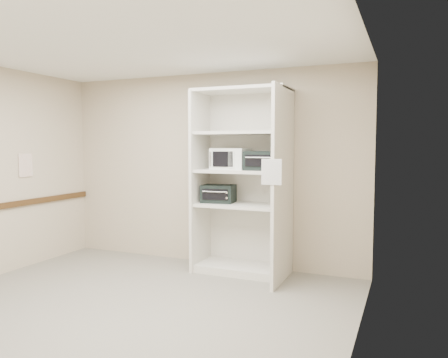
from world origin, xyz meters
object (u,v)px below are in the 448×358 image
at_px(toaster_oven_upper, 262,161).
at_px(toaster_oven_lower, 219,194).
at_px(microwave, 230,159).
at_px(shelving_unit, 245,188).

relative_size(toaster_oven_upper, toaster_oven_lower, 0.99).
bearing_deg(microwave, toaster_oven_upper, -8.10).
bearing_deg(toaster_oven_lower, toaster_oven_upper, -11.36).
height_order(microwave, toaster_oven_lower, microwave).
relative_size(shelving_unit, toaster_oven_lower, 5.69).
xyz_separation_m(toaster_oven_upper, toaster_oven_lower, (-0.63, 0.04, -0.45)).
height_order(microwave, toaster_oven_upper, microwave).
height_order(shelving_unit, toaster_oven_upper, shelving_unit).
xyz_separation_m(shelving_unit, toaster_oven_lower, (-0.38, 0.01, -0.09)).
bearing_deg(microwave, shelving_unit, -9.25).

